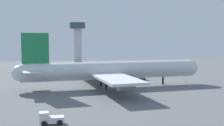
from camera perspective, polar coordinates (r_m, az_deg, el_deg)
name	(u,v)px	position (r m, az deg, el deg)	size (l,w,h in m)	color
ground_plane	(112,87)	(99.02, 0.00, -4.61)	(254.19, 254.19, 0.00)	slate
cargo_airplane	(111,71)	(98.18, -0.22, -1.47)	(63.55, 51.97, 17.73)	silver
maintenance_van	(64,75)	(121.56, -9.25, -2.35)	(3.90, 4.82, 2.47)	#B21E19
baggage_tug	(50,118)	(57.42, -11.84, -10.32)	(4.64, 2.76, 2.38)	silver
pushback_tractor	(142,77)	(117.81, 5.67, -2.64)	(3.10, 4.80, 2.07)	#333338
catering_truck	(38,75)	(126.21, -14.00, -2.20)	(2.99, 5.09, 2.48)	yellow
safety_cone_nose	(185,82)	(112.13, 13.88, -3.49)	(0.45, 0.45, 0.65)	orange
control_tower	(78,38)	(205.59, -6.60, 4.85)	(10.64, 10.64, 27.09)	silver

